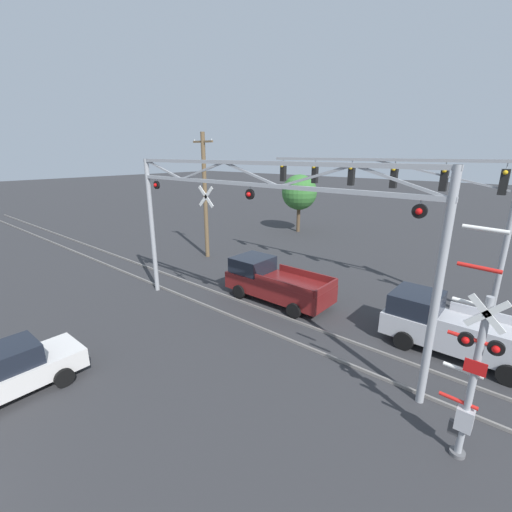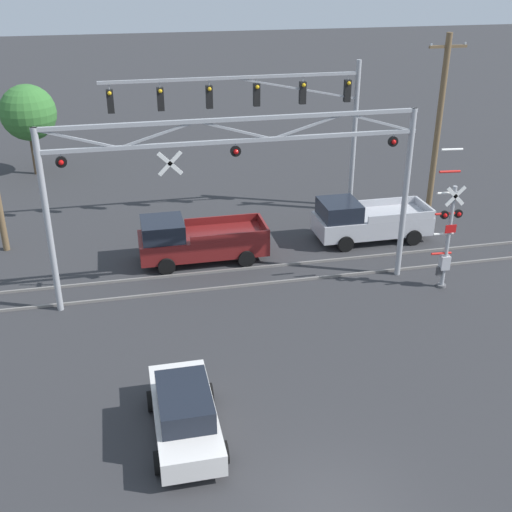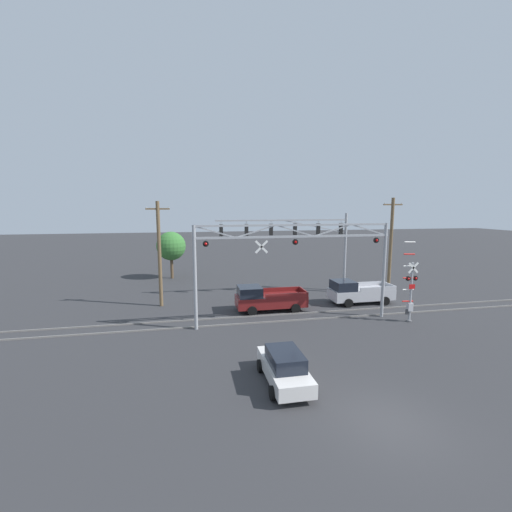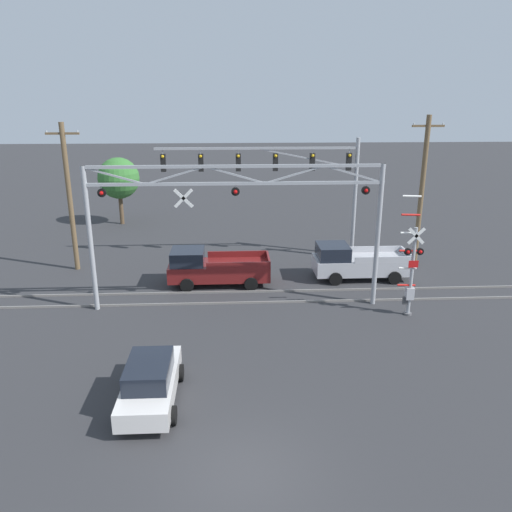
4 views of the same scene
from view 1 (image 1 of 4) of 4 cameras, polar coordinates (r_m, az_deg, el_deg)
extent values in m
cube|color=gray|center=(14.65, -0.16, -11.55)|extent=(80.00, 0.08, 0.10)
cube|color=gray|center=(15.64, 3.30, -9.63)|extent=(80.00, 0.08, 0.10)
cylinder|color=#9EA0A5|center=(18.11, -16.94, 4.49)|extent=(0.23, 0.23, 6.74)
cylinder|color=#9EA0A5|center=(10.35, 27.88, -5.82)|extent=(0.23, 0.23, 6.74)
cube|color=#9EA0A5|center=(12.73, -1.03, 11.86)|extent=(13.43, 0.14, 0.14)
cube|color=#9EA0A5|center=(12.68, -1.05, 15.29)|extent=(13.43, 0.14, 0.14)
cube|color=#9EA0A5|center=(16.66, -15.24, 13.77)|extent=(2.66, 0.08, 0.84)
cube|color=#9EA0A5|center=(14.58, -9.10, 13.78)|extent=(2.66, 0.08, 0.84)
cube|color=#9EA0A5|center=(12.70, -1.04, 13.57)|extent=(2.66, 0.08, 0.84)
cube|color=#9EA0A5|center=(11.14, 9.50, 12.90)|extent=(2.66, 0.08, 0.84)
cube|color=#9EA0A5|center=(10.04, 22.76, 11.45)|extent=(2.66, 0.08, 0.84)
cylinder|color=black|center=(17.21, -16.23, 11.29)|extent=(0.38, 0.10, 0.38)
sphere|color=red|center=(17.17, -16.43, 11.27)|extent=(0.18, 0.18, 0.18)
cylinder|color=#9EA0A5|center=(17.19, -16.29, 12.09)|extent=(0.04, 0.04, 0.10)
cylinder|color=black|center=(12.76, -1.02, 10.25)|extent=(0.38, 0.10, 0.38)
sphere|color=red|center=(12.71, -1.23, 10.22)|extent=(0.18, 0.18, 0.18)
cylinder|color=#9EA0A5|center=(12.74, -1.02, 11.32)|extent=(0.04, 0.04, 0.10)
cylinder|color=black|center=(9.95, 25.61, 6.76)|extent=(0.38, 0.10, 0.38)
sphere|color=red|center=(9.88, 25.50, 6.71)|extent=(0.18, 0.18, 0.18)
cylinder|color=#9EA0A5|center=(9.92, 25.78, 8.12)|extent=(0.04, 0.04, 0.10)
cube|color=white|center=(14.35, -8.34, 9.76)|extent=(0.88, 0.03, 0.88)
cube|color=white|center=(14.35, -8.34, 9.76)|extent=(0.88, 0.03, 0.88)
cylinder|color=black|center=(14.33, -8.42, 9.74)|extent=(0.04, 0.04, 0.02)
cylinder|color=#9EA0A5|center=(9.53, 32.39, -17.27)|extent=(0.16, 0.16, 4.14)
cylinder|color=#59595B|center=(10.72, 30.52, -26.40)|extent=(0.35, 0.35, 0.10)
cube|color=white|center=(8.66, 34.05, -8.00)|extent=(0.78, 0.03, 0.78)
cube|color=white|center=(8.66, 34.05, -8.00)|extent=(0.78, 0.03, 0.78)
cylinder|color=black|center=(8.64, 34.03, -8.06)|extent=(0.04, 0.04, 0.02)
cylinder|color=black|center=(9.09, 31.60, -11.73)|extent=(0.32, 0.09, 0.32)
sphere|color=red|center=(9.03, 31.53, -11.88)|extent=(0.16, 0.16, 0.16)
cylinder|color=black|center=(9.06, 35.13, -12.44)|extent=(0.32, 0.09, 0.32)
sphere|color=red|center=(9.00, 35.09, -12.61)|extent=(0.16, 0.16, 0.16)
cube|color=#9EA0A5|center=(9.07, 33.36, -12.09)|extent=(0.64, 0.06, 0.06)
cube|color=red|center=(9.23, 32.71, -15.37)|extent=(0.44, 0.02, 0.32)
cube|color=#B2B2B7|center=(10.10, 31.42, -22.15)|extent=(0.36, 0.28, 0.56)
cylinder|color=red|center=(9.88, 30.64, -20.03)|extent=(0.82, 0.09, 0.12)
cylinder|color=white|center=(9.44, 31.23, -15.96)|extent=(0.82, 0.09, 0.12)
cylinder|color=red|center=(9.07, 31.85, -11.53)|extent=(0.82, 0.09, 0.12)
cylinder|color=white|center=(8.75, 32.50, -6.75)|extent=(0.82, 0.09, 0.12)
cylinder|color=red|center=(8.50, 33.18, -1.64)|extent=(0.82, 0.09, 0.12)
cylinder|color=white|center=(8.32, 33.89, 3.73)|extent=(0.82, 0.09, 0.12)
cube|color=#3F3F42|center=(10.32, 30.11, -23.48)|extent=(0.24, 0.12, 0.36)
cylinder|color=#9EA0A5|center=(17.68, 36.36, 2.54)|extent=(0.24, 0.24, 7.29)
cube|color=#9EA0A5|center=(18.69, 18.98, 14.95)|extent=(12.06, 0.14, 0.14)
cube|color=#9EA0A5|center=(17.80, 27.98, 11.94)|extent=(6.04, 0.08, 1.28)
cylinder|color=#9EA0A5|center=(21.38, 4.61, 15.49)|extent=(0.04, 0.04, 0.30)
cube|color=black|center=(21.41, 4.57, 13.70)|extent=(0.30, 0.26, 1.03)
sphere|color=yellow|center=(21.26, 4.32, 14.73)|extent=(0.18, 0.18, 0.18)
cylinder|color=#9EA0A5|center=(20.17, 9.89, 15.22)|extent=(0.04, 0.04, 0.30)
cube|color=black|center=(20.19, 9.79, 13.34)|extent=(0.30, 0.26, 1.03)
sphere|color=yellow|center=(20.03, 9.60, 14.43)|extent=(0.18, 0.18, 0.18)
cylinder|color=#9EA0A5|center=(19.13, 15.77, 14.79)|extent=(0.04, 0.04, 0.30)
cube|color=black|center=(19.16, 15.61, 12.80)|extent=(0.30, 0.26, 1.03)
sphere|color=yellow|center=(18.99, 15.49, 13.95)|extent=(0.18, 0.18, 0.18)
cylinder|color=#9EA0A5|center=(18.31, 22.23, 14.13)|extent=(0.04, 0.04, 0.30)
cube|color=black|center=(18.34, 21.99, 12.07)|extent=(0.30, 0.26, 1.03)
sphere|color=yellow|center=(18.16, 21.95, 13.26)|extent=(0.18, 0.18, 0.18)
cylinder|color=#9EA0A5|center=(17.72, 29.15, 13.24)|extent=(0.04, 0.04, 0.30)
cube|color=black|center=(17.75, 28.84, 11.11)|extent=(0.30, 0.26, 1.03)
sphere|color=yellow|center=(17.57, 28.90, 12.34)|extent=(0.18, 0.18, 0.18)
cylinder|color=#9EA0A5|center=(17.40, 36.38, 12.09)|extent=(0.04, 0.04, 0.30)
cube|color=black|center=(17.43, 35.99, 9.94)|extent=(0.30, 0.26, 1.03)
sphere|color=yellow|center=(17.24, 36.16, 11.17)|extent=(0.18, 0.18, 0.18)
cube|color=maroon|center=(16.82, 3.73, -5.01)|extent=(5.33, 2.05, 0.83)
cube|color=black|center=(17.52, -0.56, -1.33)|extent=(1.72, 1.88, 0.75)
cube|color=maroon|center=(15.34, 4.46, -4.89)|extent=(3.21, 0.08, 0.34)
cube|color=maroon|center=(16.88, 8.39, -2.97)|extent=(3.21, 0.08, 0.34)
cube|color=maroon|center=(15.32, 11.67, -5.24)|extent=(0.10, 1.97, 0.34)
cylinder|color=black|center=(17.22, -2.80, -5.96)|extent=(0.70, 0.24, 0.70)
cylinder|color=black|center=(18.67, 1.54, -4.09)|extent=(0.70, 0.24, 0.70)
cylinder|color=black|center=(15.35, 6.37, -9.01)|extent=(0.70, 0.24, 0.70)
cylinder|color=black|center=(16.96, 10.32, -6.59)|extent=(0.70, 0.24, 0.70)
cube|color=#B7B7BC|center=(14.60, 30.88, -11.08)|extent=(5.14, 2.05, 0.83)
cube|color=black|center=(14.53, 25.19, -6.93)|extent=(1.66, 1.88, 0.75)
cube|color=#B7B7BC|center=(13.40, 34.43, -11.35)|extent=(3.08, 0.08, 0.34)
cube|color=#B7B7BC|center=(15.20, 35.33, -8.34)|extent=(3.08, 0.08, 0.34)
cylinder|color=black|center=(14.13, 23.38, -12.81)|extent=(0.70, 0.24, 0.70)
cylinder|color=black|center=(15.94, 25.68, -9.67)|extent=(0.70, 0.24, 0.70)
cylinder|color=black|center=(13.79, 36.51, -15.68)|extent=(0.70, 0.24, 0.70)
cube|color=silver|center=(13.10, -36.16, -15.98)|extent=(1.61, 4.14, 0.63)
cylinder|color=black|center=(14.18, -31.85, -14.22)|extent=(0.24, 0.59, 0.59)
cylinder|color=black|center=(12.81, -29.39, -17.20)|extent=(0.24, 0.59, 0.59)
cylinder|color=brown|center=(23.55, -8.47, 9.66)|extent=(0.28, 0.28, 8.30)
cube|color=brown|center=(23.39, -8.86, 18.32)|extent=(1.80, 0.12, 0.12)
cylinder|color=silver|center=(24.02, -10.23, 18.45)|extent=(0.08, 0.08, 0.12)
cylinder|color=silver|center=(22.79, -7.44, 18.67)|extent=(0.08, 0.08, 0.12)
cylinder|color=brown|center=(31.93, 7.07, 6.29)|extent=(0.32, 0.32, 2.51)
sphere|color=#387533|center=(31.59, 7.23, 10.50)|extent=(3.16, 3.16, 3.16)
camera|label=2|loc=(17.84, -98.10, 14.04)|focal=45.00mm
camera|label=3|loc=(19.56, -88.70, 2.97)|focal=24.00mm
camera|label=4|loc=(15.42, -107.38, 4.88)|focal=35.00mm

